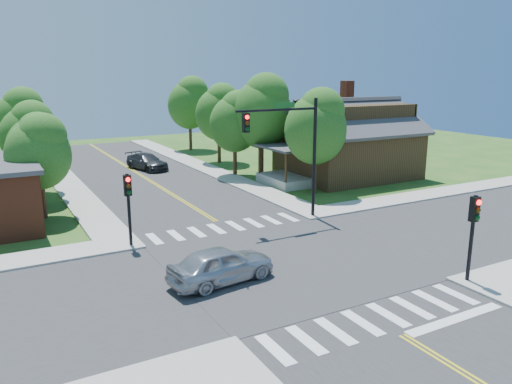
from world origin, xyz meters
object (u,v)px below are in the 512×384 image
signal_pole_se (474,222)px  signal_pole_nw (128,196)px  car_silver (221,265)px  car_dgrey (147,162)px  signal_mast_ne (291,140)px  house_ne (347,138)px

signal_pole_se → signal_pole_nw: 15.84m
car_silver → car_dgrey: car_silver is taller
signal_mast_ne → car_dgrey: 20.44m
signal_pole_nw → signal_pole_se: bearing=-45.0°
signal_mast_ne → signal_pole_nw: 9.76m
house_ne → car_dgrey: (-13.84, 11.20, -2.61)m
signal_mast_ne → car_dgrey: bearing=97.6°
signal_pole_se → car_dgrey: signal_pole_se is taller
signal_mast_ne → signal_pole_nw: bearing=-179.9°
signal_pole_nw → house_ne: 22.45m
signal_pole_nw → house_ne: house_ne is taller
signal_pole_se → house_ne: house_ne is taller
car_dgrey → house_ne: bearing=-54.0°
signal_pole_nw → house_ne: bearing=22.7°
car_silver → signal_mast_ne: bearing=-57.2°
house_ne → car_silver: (-18.56, -14.83, -2.55)m
signal_pole_se → car_silver: 10.52m
house_ne → car_silver: house_ne is taller
signal_mast_ne → car_dgrey: signal_mast_ne is taller
signal_pole_nw → car_dgrey: bearing=70.9°
house_ne → car_dgrey: 17.99m
signal_pole_nw → car_silver: bearing=-70.8°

